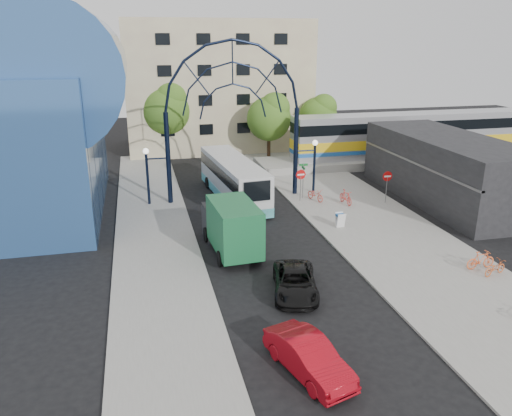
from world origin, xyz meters
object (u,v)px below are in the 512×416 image
object	(u,v)px
train_car	(413,134)
red_sedan	(309,357)
tree_north_a	(270,116)
bike_far_a	(495,268)
do_not_enter_sign	(387,179)
city_bus	(233,178)
black_suv	(295,282)
stop_sign	(301,177)
bike_far_b	(481,260)
tree_north_b	(167,108)
bike_near_b	(346,197)
green_truck	(231,225)
street_name_sign	(303,173)
tree_north_c	(319,115)
gateway_arch	(233,89)
sandwich_board	(340,218)
bike_near_a	(315,195)

from	to	relation	value
train_car	red_sedan	distance (m)	36.89
tree_north_a	bike_far_a	world-z (taller)	tree_north_a
do_not_enter_sign	city_bus	world-z (taller)	city_bus
city_bus	black_suv	xyz separation A→B (m)	(-0.01, -15.97, -1.03)
stop_sign	bike_far_b	distance (m)	14.99
tree_north_b	bike_near_b	size ratio (longest dim) A/B	4.49
red_sedan	bike_far_b	size ratio (longest dim) A/B	2.50
green_truck	street_name_sign	bearing A→B (deg)	45.50
stop_sign	do_not_enter_sign	world-z (taller)	stop_sign
tree_north_c	black_suv	size ratio (longest dim) A/B	1.44
gateway_arch	train_car	xyz separation A→B (m)	(20.00, 8.00, -5.66)
tree_north_a	gateway_arch	bearing A→B (deg)	-117.17
gateway_arch	bike_far_a	distance (m)	21.38
gateway_arch	bike_near_b	distance (m)	11.73
bike_far_a	tree_north_a	bearing A→B (deg)	-6.75
sandwich_board	tree_north_a	world-z (taller)	tree_north_a
bike_near_a	bike_near_b	world-z (taller)	bike_near_b
tree_north_c	black_suv	world-z (taller)	tree_north_c
tree_north_a	green_truck	size ratio (longest dim) A/B	1.08
bike_far_b	sandwich_board	bearing A→B (deg)	31.42
gateway_arch	green_truck	bearing A→B (deg)	-102.32
do_not_enter_sign	bike_far_a	bearing A→B (deg)	-90.75
city_bus	green_truck	xyz separation A→B (m)	(-2.11, -9.99, -0.06)
gateway_arch	city_bus	distance (m)	6.90
train_car	red_sedan	world-z (taller)	train_car
tree_north_c	black_suv	xyz separation A→B (m)	(-12.18, -29.78, -3.65)
tree_north_a	tree_north_c	distance (m)	6.33
city_bus	bike_far_a	size ratio (longest dim) A/B	7.47
black_suv	bike_near_b	size ratio (longest dim) A/B	2.53
city_bus	train_car	bearing A→B (deg)	16.16
bike_near_b	red_sedan	bearing A→B (deg)	-123.56
tree_north_c	bike_far_b	size ratio (longest dim) A/B	3.77
street_name_sign	bike_near_b	distance (m)	3.75
do_not_enter_sign	tree_north_c	xyz separation A→B (m)	(1.12, 17.93, 2.30)
street_name_sign	green_truck	xyz separation A→B (m)	(-7.36, -8.48, -0.53)
tree_north_b	bike_far_a	world-z (taller)	tree_north_b
train_car	bike_near_a	bearing A→B (deg)	-144.02
tree_north_a	red_sedan	size ratio (longest dim) A/B	1.62
stop_sign	train_car	bearing A→B (deg)	33.34
red_sedan	tree_north_b	bearing A→B (deg)	77.03
green_truck	bike_near_a	world-z (taller)	green_truck
red_sedan	street_name_sign	bearing A→B (deg)	55.37
tree_north_a	black_suv	distance (m)	28.74
sandwich_board	red_sedan	bearing A→B (deg)	-116.98
black_suv	bike_near_a	world-z (taller)	black_suv
tree_north_a	black_suv	xyz separation A→B (m)	(-6.18, -27.78, -3.98)
stop_sign	bike_far_b	xyz separation A→B (m)	(5.77, -13.76, -1.35)
tree_north_c	bike_near_b	xyz separation A→B (m)	(-4.21, -17.46, -3.62)
street_name_sign	bike_far_b	world-z (taller)	street_name_sign
stop_sign	green_truck	distance (m)	10.52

